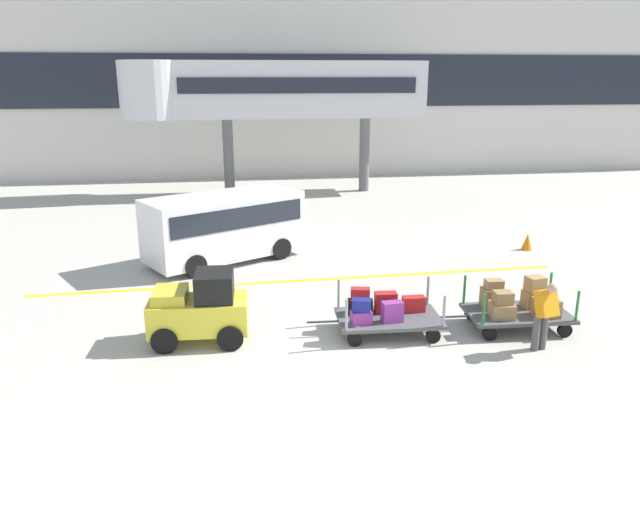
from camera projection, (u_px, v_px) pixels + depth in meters
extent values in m
plane|color=#B2ADA0|center=(313.00, 399.00, 10.95)|extent=(120.00, 120.00, 0.00)
cube|color=yellow|center=(304.00, 280.00, 17.26)|extent=(14.99, 0.63, 0.01)
cube|color=beige|center=(251.00, 89.00, 34.22)|extent=(63.02, 2.40, 9.64)
cube|color=#1E232D|center=(251.00, 81.00, 32.90)|extent=(59.87, 0.12, 2.80)
cube|color=silver|center=(297.00, 89.00, 28.77)|extent=(12.14, 2.20, 2.60)
cylinder|color=silver|center=(152.00, 90.00, 27.84)|extent=(3.00, 3.00, 2.60)
cube|color=#1E232D|center=(299.00, 85.00, 27.63)|extent=(10.93, 0.08, 0.70)
cylinder|color=#59595B|center=(229.00, 157.00, 29.20)|extent=(0.50, 0.50, 3.64)
cylinder|color=#59595B|center=(364.00, 154.00, 30.12)|extent=(0.50, 0.50, 3.64)
cube|color=gold|center=(199.00, 314.00, 13.16)|extent=(2.15, 1.19, 0.70)
cube|color=black|center=(214.00, 285.00, 13.01)|extent=(0.84, 1.03, 0.60)
cube|color=gold|center=(170.00, 295.00, 12.97)|extent=(0.74, 0.97, 0.24)
cylinder|color=black|center=(171.00, 321.00, 13.70)|extent=(0.57, 0.21, 0.56)
cylinder|color=black|center=(164.00, 340.00, 12.70)|extent=(0.57, 0.21, 0.56)
cylinder|color=black|center=(232.00, 319.00, 13.83)|extent=(0.57, 0.21, 0.56)
cylinder|color=black|center=(230.00, 338.00, 12.83)|extent=(0.57, 0.21, 0.56)
cube|color=#4C4C4F|center=(389.00, 318.00, 13.64)|extent=(2.36, 1.50, 0.08)
cylinder|color=gray|center=(339.00, 294.00, 14.04)|extent=(0.06, 0.06, 0.70)
cylinder|color=gray|center=(346.00, 315.00, 12.82)|extent=(0.06, 0.06, 0.70)
cylinder|color=gray|center=(428.00, 291.00, 14.25)|extent=(0.06, 0.06, 0.70)
cylinder|color=gray|center=(444.00, 311.00, 13.02)|extent=(0.06, 0.06, 0.70)
cylinder|color=black|center=(347.00, 318.00, 14.19)|extent=(0.32, 0.11, 0.32)
cylinder|color=black|center=(355.00, 339.00, 13.05)|extent=(0.32, 0.11, 0.32)
cylinder|color=black|center=(419.00, 315.00, 14.35)|extent=(0.32, 0.11, 0.32)
cylinder|color=black|center=(433.00, 336.00, 13.22)|extent=(0.32, 0.11, 0.32)
cylinder|color=#333333|center=(322.00, 322.00, 13.51)|extent=(0.70, 0.08, 0.05)
cube|color=black|center=(360.00, 307.00, 13.79)|extent=(0.61, 0.34, 0.32)
cube|color=#8C338C|center=(361.00, 317.00, 13.22)|extent=(0.46, 0.33, 0.29)
cube|color=red|center=(386.00, 302.00, 13.86)|extent=(0.52, 0.31, 0.47)
cube|color=#8C338C|center=(392.00, 312.00, 13.30)|extent=(0.48, 0.30, 0.46)
cube|color=red|center=(414.00, 304.00, 13.90)|extent=(0.51, 0.26, 0.36)
cube|color=red|center=(360.00, 294.00, 13.71)|extent=(0.47, 0.33, 0.28)
cube|color=navy|center=(361.00, 305.00, 13.14)|extent=(0.45, 0.35, 0.27)
cube|color=#4C4C4F|center=(517.00, 313.00, 13.93)|extent=(2.36, 1.50, 0.08)
cylinder|color=#237033|center=(464.00, 289.00, 14.33)|extent=(0.06, 0.06, 0.70)
cylinder|color=#237033|center=(484.00, 310.00, 13.10)|extent=(0.06, 0.06, 0.70)
cylinder|color=#237033|center=(550.00, 286.00, 14.54)|extent=(0.06, 0.06, 0.70)
cylinder|color=#237033|center=(577.00, 306.00, 13.31)|extent=(0.06, 0.06, 0.70)
cylinder|color=black|center=(471.00, 313.00, 14.47)|extent=(0.32, 0.11, 0.32)
cylinder|color=black|center=(490.00, 333.00, 13.34)|extent=(0.32, 0.11, 0.32)
cylinder|color=black|center=(541.00, 310.00, 14.64)|extent=(0.32, 0.11, 0.32)
cylinder|color=black|center=(565.00, 330.00, 13.50)|extent=(0.32, 0.11, 0.32)
cylinder|color=#333333|center=(454.00, 317.00, 13.79)|extent=(0.70, 0.08, 0.05)
cube|color=olive|center=(493.00, 298.00, 14.14)|extent=(0.54, 0.48, 0.47)
cube|color=#9E7A4C|center=(502.00, 310.00, 13.57)|extent=(0.58, 0.55, 0.33)
cube|color=#A87F4C|center=(534.00, 299.00, 14.16)|extent=(0.49, 0.41, 0.39)
cube|color=olive|center=(546.00, 308.00, 13.63)|extent=(0.56, 0.47, 0.40)
cube|color=#9E7A4C|center=(494.00, 284.00, 14.04)|extent=(0.41, 0.31, 0.21)
cube|color=olive|center=(503.00, 298.00, 13.48)|extent=(0.41, 0.35, 0.28)
cube|color=#A87F4C|center=(535.00, 284.00, 14.06)|extent=(0.44, 0.40, 0.35)
cylinder|color=#4C4C4C|center=(536.00, 332.00, 12.78)|extent=(0.16, 0.16, 0.82)
cylinder|color=#4C4C4C|center=(543.00, 331.00, 12.86)|extent=(0.16, 0.16, 0.82)
cube|color=orange|center=(547.00, 303.00, 12.54)|extent=(0.49, 0.51, 0.61)
sphere|color=tan|center=(553.00, 288.00, 12.33)|extent=(0.22, 0.22, 0.22)
cube|color=silver|center=(224.00, 225.00, 18.77)|extent=(5.11, 4.01, 1.90)
cube|color=#1E232D|center=(224.00, 213.00, 18.65)|extent=(4.80, 3.86, 0.64)
cylinder|color=black|center=(195.00, 266.00, 17.46)|extent=(0.71, 0.54, 0.68)
cylinder|color=black|center=(281.00, 248.00, 19.21)|extent=(0.71, 0.54, 0.68)
cone|color=orange|center=(527.00, 242.00, 20.24)|extent=(0.36, 0.36, 0.55)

